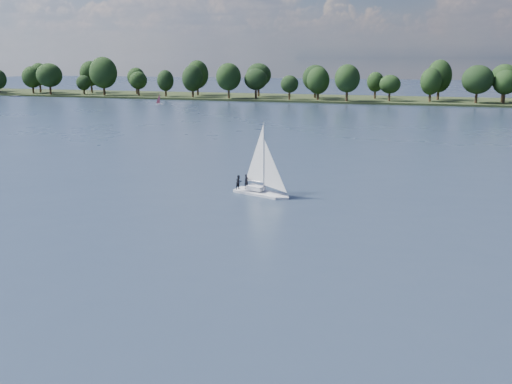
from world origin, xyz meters
TOP-DOWN VIEW (x-y plane):
  - ground at (0.00, 100.00)m, footprint 700.00×700.00m
  - far_shore at (0.00, 212.00)m, footprint 660.00×40.00m
  - sailboat at (-2.83, 47.80)m, footprint 7.29×4.25m
  - dinghy_pink at (-77.58, 168.84)m, footprint 2.70×2.41m
  - pontoon at (-157.54, 189.51)m, footprint 4.37×2.94m
  - treeline at (1.36, 208.00)m, footprint 562.11×74.25m

SIDE VIEW (x-z plane):
  - ground at x=0.00m, z-range 0.00..0.00m
  - far_shore at x=0.00m, z-range -0.75..0.75m
  - pontoon at x=-157.54m, z-range -0.25..0.25m
  - dinghy_pink at x=-77.58m, z-range -1.10..3.08m
  - sailboat at x=-2.83m, z-range -2.05..7.22m
  - treeline at x=1.36m, z-range -0.81..16.87m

